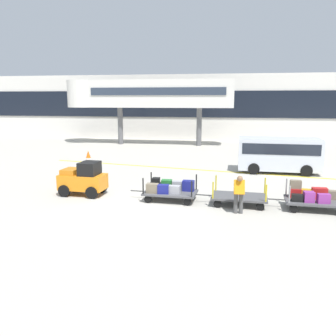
{
  "coord_description": "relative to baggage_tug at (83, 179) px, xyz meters",
  "views": [
    {
      "loc": [
        3.92,
        -13.78,
        4.45
      ],
      "look_at": [
        0.79,
        4.27,
        0.85
      ],
      "focal_mm": 37.89,
      "sensor_mm": 36.0,
      "label": 1
    }
  ],
  "objects": [
    {
      "name": "shuttle_van",
      "position": [
        9.66,
        6.91,
        0.48
      ],
      "size": [
        4.84,
        2.06,
        2.1
      ],
      "color": "silver",
      "rests_on": "ground_plane"
    },
    {
      "name": "baggage_tug",
      "position": [
        0.0,
        0.0,
        0.0
      ],
      "size": [
        2.16,
        1.33,
        1.58
      ],
      "color": "orange",
      "rests_on": "ground_plane"
    },
    {
      "name": "jet_bridge",
      "position": [
        -1.77,
        18.56,
        4.1
      ],
      "size": [
        16.23,
        3.0,
        6.2
      ],
      "color": "silver",
      "rests_on": "ground_plane"
    },
    {
      "name": "ground_plane",
      "position": [
        2.73,
        -1.43,
        -0.75
      ],
      "size": [
        120.0,
        120.0,
        0.0
      ],
      "primitive_type": "plane",
      "color": "#B2ADA0"
    },
    {
      "name": "terminal_building",
      "position": [
        2.73,
        24.55,
        2.76
      ],
      "size": [
        59.11,
        2.51,
        7.01
      ],
      "color": "silver",
      "rests_on": "ground_plane"
    },
    {
      "name": "apron_lead_line",
      "position": [
        4.6,
        6.88,
        -0.75
      ],
      "size": [
        20.41,
        3.73,
        0.01
      ],
      "primitive_type": "cube",
      "rotation": [
        0.0,
        0.0,
        -0.17
      ],
      "color": "yellow",
      "rests_on": "ground_plane"
    },
    {
      "name": "safety_cone_near",
      "position": [
        -3.92,
        10.09,
        -0.48
      ],
      "size": [
        0.36,
        0.36,
        0.55
      ],
      "primitive_type": "cone",
      "color": "#EA590F",
      "rests_on": "ground_plane"
    },
    {
      "name": "baggage_cart_tail",
      "position": [
        10.07,
        -0.51,
        -0.24
      ],
      "size": [
        3.04,
        1.53,
        1.13
      ],
      "color": "#4C4C4F",
      "rests_on": "ground_plane"
    },
    {
      "name": "baggage_handler",
      "position": [
        7.09,
        -1.62,
        0.11
      ],
      "size": [
        0.43,
        0.45,
        1.56
      ],
      "color": "#4C4C4C",
      "rests_on": "ground_plane"
    },
    {
      "name": "baggage_cart_middle",
      "position": [
        7.15,
        -0.4,
        -0.41
      ],
      "size": [
        3.04,
        1.53,
        1.1
      ],
      "color": "#4C4C4F",
      "rests_on": "ground_plane"
    },
    {
      "name": "baggage_cart_lead",
      "position": [
        4.08,
        -0.19,
        -0.25
      ],
      "size": [
        3.04,
        1.53,
        1.1
      ],
      "color": "#4C4C4F",
      "rests_on": "ground_plane"
    }
  ]
}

